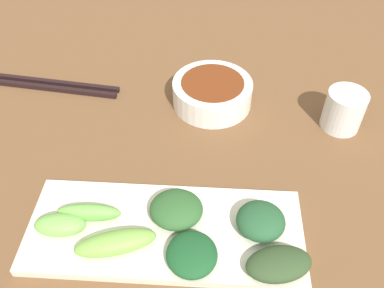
# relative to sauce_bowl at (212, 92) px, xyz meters

# --- Properties ---
(tabletop) EXTENTS (2.10, 2.10, 0.02)m
(tabletop) POSITION_rel_sauce_bowl_xyz_m (0.13, -0.04, -0.03)
(tabletop) COLOR brown
(tabletop) RESTS_ON ground
(sauce_bowl) EXTENTS (0.13, 0.13, 0.04)m
(sauce_bowl) POSITION_rel_sauce_bowl_xyz_m (0.00, 0.00, 0.00)
(sauce_bowl) COLOR white
(sauce_bowl) RESTS_ON tabletop
(serving_plate) EXTENTS (0.13, 0.33, 0.01)m
(serving_plate) POSITION_rel_sauce_bowl_xyz_m (0.25, -0.05, -0.02)
(serving_plate) COLOR silver
(serving_plate) RESTS_ON tabletop
(broccoli_stalk_0) EXTENTS (0.02, 0.08, 0.02)m
(broccoli_stalk_0) POSITION_rel_sauce_bowl_xyz_m (0.24, -0.14, 0.00)
(broccoli_stalk_0) COLOR #6DBB4C
(broccoli_stalk_0) RESTS_ON serving_plate
(broccoli_leafy_1) EXTENTS (0.06, 0.07, 0.03)m
(broccoli_leafy_1) POSITION_rel_sauce_bowl_xyz_m (0.23, -0.03, 0.00)
(broccoli_leafy_1) COLOR #2D5A2A
(broccoli_leafy_1) RESTS_ON serving_plate
(broccoli_stalk_2) EXTENTS (0.03, 0.06, 0.02)m
(broccoli_stalk_2) POSITION_rel_sauce_bowl_xyz_m (0.26, -0.17, 0.00)
(broccoli_stalk_2) COLOR #77B952
(broccoli_stalk_2) RESTS_ON serving_plate
(broccoli_stalk_3) EXTENTS (0.06, 0.10, 0.02)m
(broccoli_stalk_3) POSITION_rel_sauce_bowl_xyz_m (0.28, -0.10, 0.00)
(broccoli_stalk_3) COLOR #79B048
(broccoli_stalk_3) RESTS_ON serving_plate
(broccoli_leafy_4) EXTENTS (0.07, 0.06, 0.02)m
(broccoli_leafy_4) POSITION_rel_sauce_bowl_xyz_m (0.29, -0.01, -0.00)
(broccoli_leafy_4) COLOR #194D25
(broccoli_leafy_4) RESTS_ON serving_plate
(broccoli_leafy_5) EXTENTS (0.06, 0.06, 0.03)m
(broccoli_leafy_5) POSITION_rel_sauce_bowl_xyz_m (0.24, 0.06, 0.00)
(broccoli_leafy_5) COLOR #24522F
(broccoli_leafy_5) RESTS_ON serving_plate
(broccoli_leafy_6) EXTENTS (0.06, 0.08, 0.02)m
(broccoli_leafy_6) POSITION_rel_sauce_bowl_xyz_m (0.30, 0.08, 0.00)
(broccoli_leafy_6) COLOR #2E4525
(broccoli_leafy_6) RESTS_ON serving_plate
(chopsticks) EXTENTS (0.05, 0.23, 0.01)m
(chopsticks) POSITION_rel_sauce_bowl_xyz_m (-0.02, -0.27, -0.02)
(chopsticks) COLOR black
(chopsticks) RESTS_ON tabletop
(tea_cup) EXTENTS (0.06, 0.06, 0.06)m
(tea_cup) POSITION_rel_sauce_bowl_xyz_m (0.04, 0.20, 0.01)
(tea_cup) COLOR white
(tea_cup) RESTS_ON tabletop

